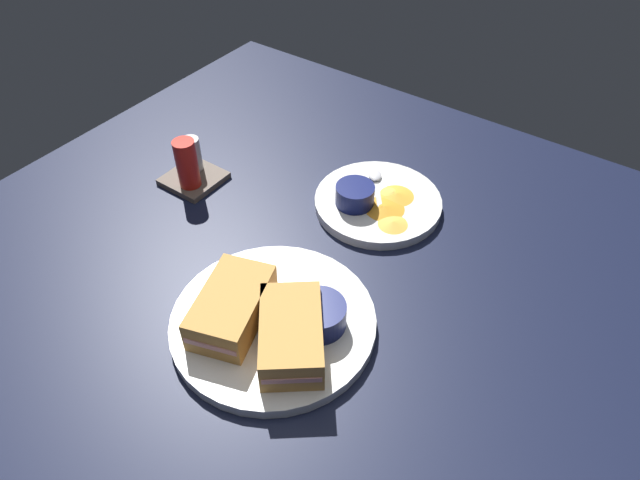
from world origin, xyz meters
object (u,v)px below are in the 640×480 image
plate_sandwich_main (273,322)px  spoon_by_gravy_ramekin (376,180)px  spoon_by_dark_ramekin (276,324)px  sandwich_half_near (232,307)px  ramekin_light_gravy (355,194)px  sandwich_half_far (291,335)px  ramekin_dark_sauce (319,314)px  plate_chips_companion (378,203)px  condiment_caddy (190,166)px

plate_sandwich_main → spoon_by_gravy_ramekin: spoon_by_gravy_ramekin is taller
spoon_by_dark_ramekin → sandwich_half_near: bearing=113.5°
plate_sandwich_main → ramekin_light_gravy: 26.33cm
sandwich_half_near → sandwich_half_far: bearing=-84.1°
plate_sandwich_main → sandwich_half_near: sandwich_half_near is taller
ramekin_dark_sauce → spoon_by_dark_ramekin: (-3.50, 4.36, -1.55)cm
spoon_by_dark_ramekin → ramekin_light_gravy: bearing=10.9°
spoon_by_dark_ramekin → plate_chips_companion: size_ratio=0.42×
plate_sandwich_main → spoon_by_dark_ramekin: bearing=-124.1°
sandwich_half_far → plate_chips_companion: (31.08, 6.15, -3.20)cm
sandwich_half_far → condiment_caddy: condiment_caddy is taller
ramekin_light_gravy → condiment_caddy: 28.24cm
ramekin_dark_sauce → plate_chips_companion: (26.21, 6.89, -2.71)cm
ramekin_dark_sauce → spoon_by_gravy_ramekin: 31.38cm
plate_sandwich_main → condiment_caddy: bearing=62.2°
spoon_by_gravy_ramekin → condiment_caddy: condiment_caddy is taller
spoon_by_dark_ramekin → plate_chips_companion: 29.85cm
ramekin_dark_sauce → spoon_by_gravy_ramekin: size_ratio=0.81×
spoon_by_gravy_ramekin → spoon_by_dark_ramekin: bearing=-171.1°
sandwich_half_near → plate_chips_companion: bearing=-4.9°
plate_chips_companion → ramekin_light_gravy: 4.79cm
sandwich_half_near → spoon_by_dark_ramekin: (2.29, -5.27, -2.04)cm
sandwich_half_far → ramekin_light_gravy: bearing=17.3°
ramekin_dark_sauce → condiment_caddy: condiment_caddy is taller
spoon_by_dark_ramekin → ramekin_light_gravy: size_ratio=1.39×
sandwich_half_near → spoon_by_dark_ramekin: 6.09cm
plate_chips_companion → ramekin_dark_sauce: bearing=-165.3°
plate_chips_companion → ramekin_light_gravy: ramekin_light_gravy is taller
condiment_caddy → plate_chips_companion: bearing=-66.1°
plate_sandwich_main → spoon_by_dark_ramekin: 1.76cm
spoon_by_dark_ramekin → spoon_by_gravy_ramekin: 33.75cm
sandwich_half_near → ramekin_light_gravy: sandwich_half_near is taller
spoon_by_dark_ramekin → spoon_by_gravy_ramekin: (33.34, 5.25, 0.00)cm
ramekin_dark_sauce → ramekin_light_gravy: bearing=22.3°
sandwich_half_near → ramekin_light_gravy: 28.92cm
sandwich_half_near → ramekin_light_gravy: size_ratio=2.37×
plate_chips_companion → spoon_by_gravy_ramekin: size_ratio=2.35×
plate_sandwich_main → ramekin_dark_sauce: (2.77, -5.45, 2.71)cm
plate_sandwich_main → sandwich_half_far: sandwich_half_far is taller
ramekin_light_gravy → spoon_by_gravy_ramekin: (6.71, 0.15, -1.44)cm
spoon_by_dark_ramekin → condiment_caddy: bearing=61.9°
plate_sandwich_main → plate_chips_companion: 29.01cm
sandwich_half_far → spoon_by_dark_ramekin: bearing=69.3°
ramekin_dark_sauce → ramekin_light_gravy: ramekin_dark_sauce is taller
sandwich_half_far → plate_chips_companion: bearing=11.2°
ramekin_light_gravy → condiment_caddy: condiment_caddy is taller
plate_chips_companion → sandwich_half_far: bearing=-168.8°
sandwich_half_far → spoon_by_gravy_ramekin: size_ratio=1.70×
plate_chips_companion → spoon_by_gravy_ramekin: 4.68cm
ramekin_dark_sauce → spoon_by_dark_ramekin: 5.80cm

